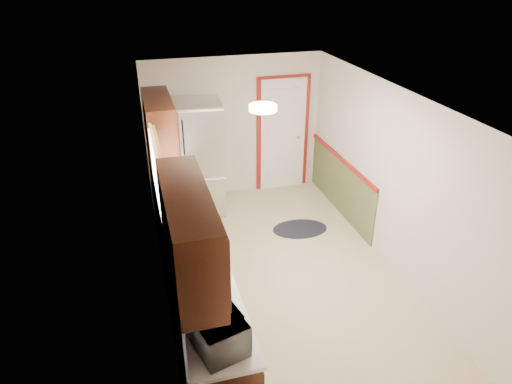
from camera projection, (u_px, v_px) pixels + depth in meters
room_shell at (281, 193)px, 5.61m from camera, size 3.20×5.20×2.52m
kitchen_run at (186, 247)px, 5.24m from camera, size 0.63×4.00×2.20m
back_wall_trim at (295, 145)px, 7.88m from camera, size 1.12×2.30×2.08m
ceiling_fixture at (263, 108)px, 4.83m from camera, size 0.30×0.30×0.06m
microwave at (216, 326)px, 3.68m from camera, size 0.45×0.62×0.38m
refrigerator at (198, 158)px, 7.29m from camera, size 0.81×0.79×1.84m
rug at (300, 229)px, 7.12m from camera, size 0.91×0.63×0.01m
cooktop at (174, 180)px, 6.50m from camera, size 0.48×0.57×0.02m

